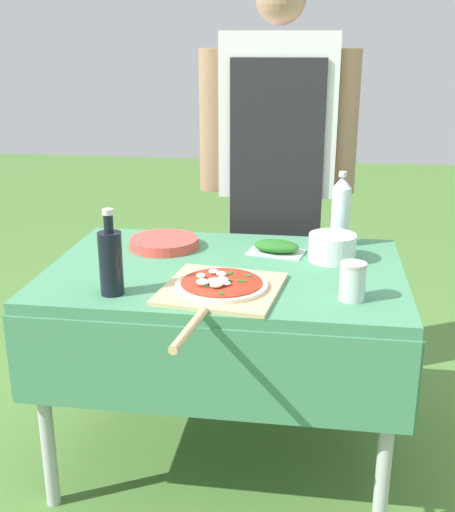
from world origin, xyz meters
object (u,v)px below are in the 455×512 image
(plate_stack, at_px, (164,243))
(mixing_tub, at_px, (332,247))
(pizza_on_peel, at_px, (220,288))
(sauce_jar, at_px, (352,283))
(oil_bottle, at_px, (111,261))
(water_bottle, at_px, (341,211))
(prep_table, at_px, (225,293))
(herb_container, at_px, (276,247))
(person_cook, at_px, (277,156))

(plate_stack, bearing_deg, mixing_tub, -5.38)
(mixing_tub, xyz_separation_m, plate_stack, (-0.59, 0.06, -0.03))
(pizza_on_peel, xyz_separation_m, sauce_jar, (0.38, 0.00, 0.04))
(oil_bottle, relative_size, water_bottle, 0.95)
(prep_table, xyz_separation_m, herb_container, (0.15, 0.17, 0.11))
(oil_bottle, bearing_deg, herb_container, 44.86)
(herb_container, bearing_deg, pizza_on_peel, -109.47)
(oil_bottle, distance_m, herb_container, 0.64)
(water_bottle, xyz_separation_m, plate_stack, (-0.62, -0.12, -0.11))
(pizza_on_peel, bearing_deg, oil_bottle, -162.52)
(pizza_on_peel, height_order, water_bottle, water_bottle)
(plate_stack, bearing_deg, person_cook, 50.22)
(herb_container, bearing_deg, oil_bottle, -135.14)
(pizza_on_peel, bearing_deg, sauce_jar, 7.54)
(pizza_on_peel, relative_size, water_bottle, 2.24)
(prep_table, distance_m, water_bottle, 0.52)
(herb_container, height_order, mixing_tub, mixing_tub)
(oil_bottle, distance_m, water_bottle, 0.88)
(person_cook, distance_m, mixing_tub, 0.59)
(water_bottle, bearing_deg, plate_stack, -169.03)
(oil_bottle, xyz_separation_m, water_bottle, (0.66, 0.57, 0.03))
(pizza_on_peel, bearing_deg, prep_table, 101.66)
(water_bottle, height_order, plate_stack, water_bottle)
(prep_table, relative_size, mixing_tub, 7.32)
(person_cook, relative_size, sauce_jar, 15.03)
(water_bottle, relative_size, mixing_tub, 1.69)
(person_cook, relative_size, mixing_tub, 10.49)
(herb_container, distance_m, sauce_jar, 0.46)
(oil_bottle, xyz_separation_m, herb_container, (0.45, 0.44, -0.08))
(prep_table, height_order, sauce_jar, sauce_jar)
(prep_table, xyz_separation_m, pizza_on_peel, (0.02, -0.22, 0.10))
(person_cook, bearing_deg, oil_bottle, 62.65)
(person_cook, height_order, oil_bottle, person_cook)
(mixing_tub, distance_m, sauce_jar, 0.35)
(water_bottle, distance_m, sauce_jar, 0.52)
(prep_table, distance_m, sauce_jar, 0.47)
(person_cook, height_order, sauce_jar, person_cook)
(prep_table, xyz_separation_m, oil_bottle, (-0.29, -0.27, 0.19))
(pizza_on_peel, height_order, herb_container, pizza_on_peel)
(plate_stack, distance_m, sauce_jar, 0.76)
(oil_bottle, relative_size, sauce_jar, 2.30)
(prep_table, distance_m, herb_container, 0.26)
(pizza_on_peel, distance_m, oil_bottle, 0.33)
(water_bottle, bearing_deg, prep_table, -141.04)
(person_cook, bearing_deg, water_bottle, 125.70)
(herb_container, height_order, sauce_jar, sauce_jar)
(prep_table, relative_size, water_bottle, 4.34)
(oil_bottle, distance_m, mixing_tub, 0.75)
(person_cook, xyz_separation_m, mixing_tub, (0.23, -0.50, -0.22))
(person_cook, distance_m, sauce_jar, 0.91)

